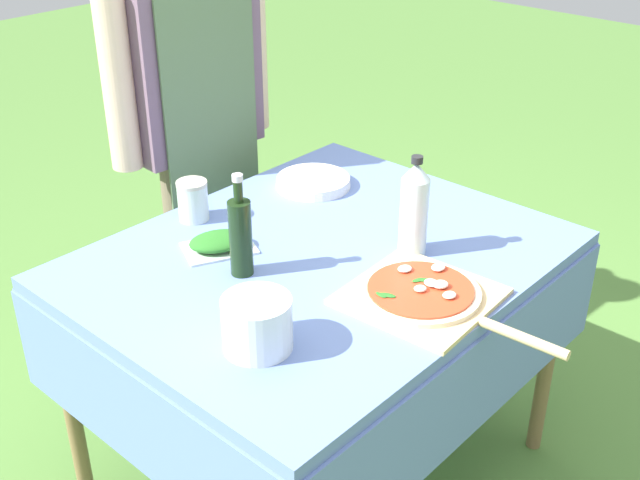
# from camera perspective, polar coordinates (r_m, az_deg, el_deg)

# --- Properties ---
(ground_plane) EXTENTS (12.00, 12.00, 0.00)m
(ground_plane) POSITION_cam_1_polar(r_m,az_deg,el_deg) (2.51, 0.01, -16.11)
(ground_plane) COLOR #517F38
(prep_table) EXTENTS (1.20, 0.97, 0.76)m
(prep_table) POSITION_cam_1_polar(r_m,az_deg,el_deg) (2.10, 0.01, -2.95)
(prep_table) COLOR #607AB7
(prep_table) RESTS_ON ground
(person_cook) EXTENTS (0.60, 0.22, 1.59)m
(person_cook) POSITION_cam_1_polar(r_m,az_deg,el_deg) (2.59, -9.02, 9.51)
(person_cook) COLOR #70604C
(person_cook) RESTS_ON ground
(pizza_on_peel) EXTENTS (0.34, 0.53, 0.05)m
(pizza_on_peel) POSITION_cam_1_polar(r_m,az_deg,el_deg) (1.87, 7.44, -3.92)
(pizza_on_peel) COLOR #D1B27F
(pizza_on_peel) RESTS_ON prep_table
(oil_bottle) EXTENTS (0.06, 0.06, 0.26)m
(oil_bottle) POSITION_cam_1_polar(r_m,az_deg,el_deg) (1.93, -5.68, 0.33)
(oil_bottle) COLOR black
(oil_bottle) RESTS_ON prep_table
(water_bottle) EXTENTS (0.07, 0.07, 0.27)m
(water_bottle) POSITION_cam_1_polar(r_m,az_deg,el_deg) (2.02, 6.71, 2.26)
(water_bottle) COLOR silver
(water_bottle) RESTS_ON prep_table
(herb_container) EXTENTS (0.22, 0.19, 0.04)m
(herb_container) POSITION_cam_1_polar(r_m,az_deg,el_deg) (2.08, -7.22, -0.17)
(herb_container) COLOR silver
(herb_container) RESTS_ON prep_table
(mixing_tub) EXTENTS (0.15, 0.15, 0.12)m
(mixing_tub) POSITION_cam_1_polar(r_m,az_deg,el_deg) (1.69, -4.50, -5.96)
(mixing_tub) COLOR silver
(mixing_tub) RESTS_ON prep_table
(plate_stack) EXTENTS (0.22, 0.22, 0.03)m
(plate_stack) POSITION_cam_1_polar(r_m,az_deg,el_deg) (2.41, -0.48, 4.15)
(plate_stack) COLOR white
(plate_stack) RESTS_ON prep_table
(sauce_jar) EXTENTS (0.09, 0.09, 0.11)m
(sauce_jar) POSITION_cam_1_polar(r_m,az_deg,el_deg) (2.23, -9.01, 2.64)
(sauce_jar) COLOR silver
(sauce_jar) RESTS_ON prep_table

